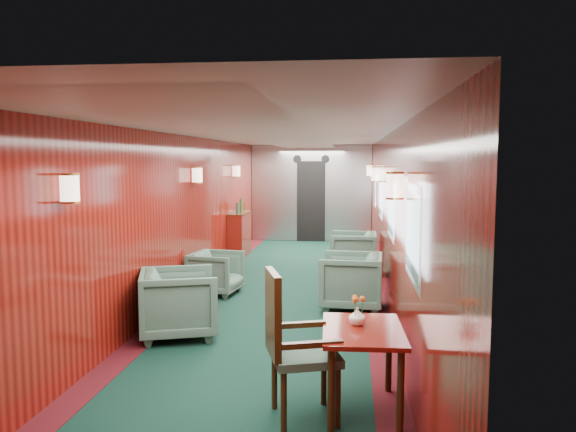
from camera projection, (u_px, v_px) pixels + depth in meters
The scene contains 12 objects.
room at pixel (282, 188), 8.11m from camera, with size 12.00×12.10×2.40m.
bulkhead at pixel (311, 194), 14.00m from camera, with size 2.98×0.17×2.39m.
windows_right at pixel (385, 200), 8.21m from camera, with size 0.02×8.60×0.80m.
wall_sconces at pixel (287, 176), 8.65m from camera, with size 2.97×7.97×0.25m.
dining_table at pixel (363, 342), 4.53m from camera, with size 0.68×0.94×0.69m.
side_chair at pixel (291, 340), 4.37m from camera, with size 0.65×0.67×1.19m.
credenza at pixel (239, 234), 11.81m from camera, with size 0.33×1.05×1.21m.
flower_vase at pixel (357, 316), 4.61m from camera, with size 0.14×0.14×0.15m, color white.
armchair_left_near at pixel (179, 303), 6.48m from camera, with size 0.84×0.86×0.79m, color #1B4036.
armchair_left_far at pixel (216, 273), 8.53m from camera, with size 0.69×0.71×0.65m, color #1B4036.
armchair_right_near at pixel (351, 281), 7.68m from camera, with size 0.82×0.84×0.77m, color #1B4036.
armchair_right_far at pixel (353, 252), 10.09m from camera, with size 0.80×0.82×0.75m, color #1B4036.
Camera 1 is at (0.99, -8.05, 2.05)m, focal length 35.00 mm.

